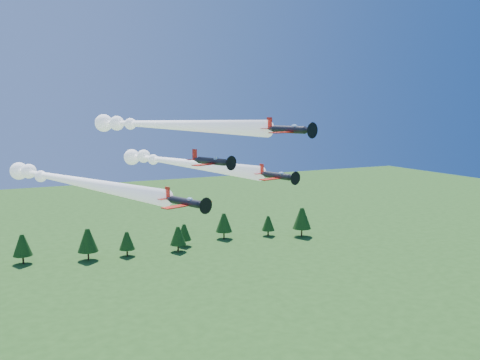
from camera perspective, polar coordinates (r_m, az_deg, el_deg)
name	(u,v)px	position (r m, az deg, el deg)	size (l,w,h in m)	color
plane_lead	(160,125)	(100.32, -8.53, 5.87)	(20.97, 56.32, 3.70)	black
plane_left	(68,180)	(103.02, -17.86, 0.03)	(24.25, 58.58, 3.70)	black
plane_right	(177,162)	(112.37, -6.78, 1.93)	(17.57, 53.76, 3.70)	black
plane_slot	(212,161)	(87.55, -3.01, 2.01)	(8.38, 9.38, 2.97)	black
treeline	(112,240)	(193.30, -13.48, -6.20)	(165.46, 22.06, 11.79)	#382314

